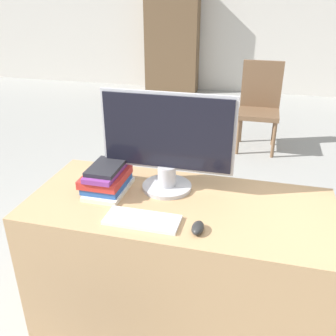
{
  "coord_description": "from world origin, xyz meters",
  "views": [
    {
      "loc": [
        0.33,
        -1.16,
        1.66
      ],
      "look_at": [
        -0.05,
        0.3,
        0.94
      ],
      "focal_mm": 40.0,
      "sensor_mm": 36.0,
      "label": 1
    }
  ],
  "objects_px": {
    "mouse": "(198,228)",
    "book_stack": "(107,179)",
    "monitor": "(167,142)",
    "far_chair": "(260,103)",
    "keyboard": "(142,220)"
  },
  "relations": [
    {
      "from": "monitor",
      "to": "keyboard",
      "type": "bearing_deg",
      "value": -94.83
    },
    {
      "from": "monitor",
      "to": "far_chair",
      "type": "height_order",
      "value": "monitor"
    },
    {
      "from": "monitor",
      "to": "mouse",
      "type": "height_order",
      "value": "monitor"
    },
    {
      "from": "mouse",
      "to": "book_stack",
      "type": "height_order",
      "value": "book_stack"
    },
    {
      "from": "mouse",
      "to": "book_stack",
      "type": "distance_m",
      "value": 0.56
    },
    {
      "from": "keyboard",
      "to": "book_stack",
      "type": "bearing_deg",
      "value": 138.85
    },
    {
      "from": "mouse",
      "to": "far_chair",
      "type": "bearing_deg",
      "value": 86.53
    },
    {
      "from": "book_stack",
      "to": "far_chair",
      "type": "bearing_deg",
      "value": 75.64
    },
    {
      "from": "keyboard",
      "to": "far_chair",
      "type": "xyz_separation_m",
      "value": [
        0.42,
        2.89,
        -0.23
      ]
    },
    {
      "from": "keyboard",
      "to": "mouse",
      "type": "bearing_deg",
      "value": -3.39
    },
    {
      "from": "keyboard",
      "to": "mouse",
      "type": "relative_size",
      "value": 3.48
    },
    {
      "from": "keyboard",
      "to": "far_chair",
      "type": "relative_size",
      "value": 0.34
    },
    {
      "from": "monitor",
      "to": "book_stack",
      "type": "distance_m",
      "value": 0.35
    },
    {
      "from": "monitor",
      "to": "book_stack",
      "type": "bearing_deg",
      "value": -161.6
    },
    {
      "from": "book_stack",
      "to": "far_chair",
      "type": "relative_size",
      "value": 0.29
    }
  ]
}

